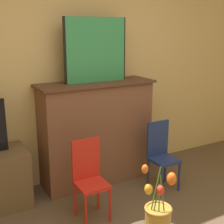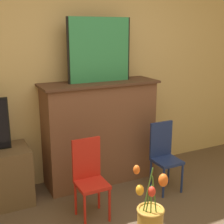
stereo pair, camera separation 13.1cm
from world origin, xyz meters
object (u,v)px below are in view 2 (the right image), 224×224
(chair_red, at_px, (89,175))
(chair_blue, at_px, (164,153))
(vase_tulips, at_px, (150,223))
(painting, at_px, (100,50))

(chair_red, distance_m, chair_blue, 0.93)
(chair_red, height_order, vase_tulips, vase_tulips)
(painting, relative_size, chair_red, 0.96)
(chair_blue, bearing_deg, chair_red, -172.19)
(chair_red, bearing_deg, chair_blue, 7.81)
(painting, distance_m, chair_red, 1.31)
(chair_red, xyz_separation_m, chair_blue, (0.92, 0.13, 0.00))
(chair_red, height_order, chair_blue, same)
(painting, xyz_separation_m, chair_red, (-0.40, -0.63, -1.08))
(painting, height_order, chair_red, painting)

